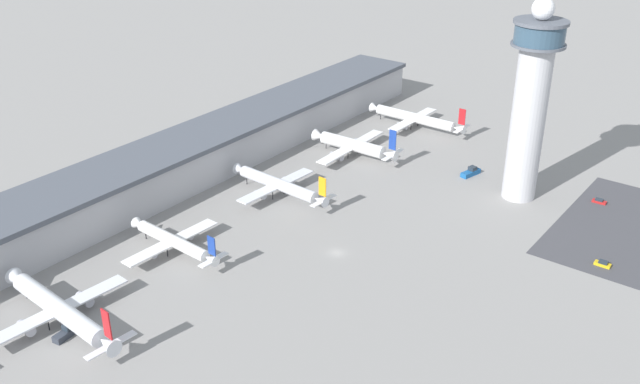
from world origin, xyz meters
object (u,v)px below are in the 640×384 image
(airplane_gate_charlie, at_px, (173,241))
(airplane_gate_echo, at_px, (353,145))
(control_tower, at_px, (531,100))
(airplane_gate_delta, at_px, (278,185))
(service_truck_fuel, at_px, (471,172))
(car_navy_sedan, at_px, (599,201))
(service_truck_baggage, at_px, (67,333))
(car_grey_coupe, at_px, (603,264))
(airplane_gate_bravo, at_px, (59,309))
(airplane_gate_foxtrot, at_px, (415,118))

(airplane_gate_charlie, height_order, airplane_gate_echo, airplane_gate_echo)
(control_tower, xyz_separation_m, airplane_gate_delta, (-48.04, 62.94, -28.93))
(airplane_gate_delta, bearing_deg, airplane_gate_echo, -0.37)
(airplane_gate_delta, distance_m, service_truck_fuel, 69.00)
(airplane_gate_delta, height_order, car_navy_sedan, airplane_gate_delta)
(service_truck_baggage, bearing_deg, airplane_gate_charlie, 10.98)
(service_truck_fuel, xyz_separation_m, car_navy_sedan, (5.61, -43.04, -0.54))
(airplane_gate_echo, distance_m, car_grey_coupe, 101.21)
(control_tower, height_order, service_truck_fuel, control_tower)
(service_truck_fuel, relative_size, car_navy_sedan, 1.92)
(airplane_gate_bravo, distance_m, service_truck_baggage, 6.31)
(airplane_gate_bravo, bearing_deg, airplane_gate_charlie, 4.51)
(airplane_gate_echo, height_order, car_navy_sedan, airplane_gate_echo)
(airplane_gate_charlie, bearing_deg, airplane_gate_echo, -0.65)
(airplane_gate_charlie, xyz_separation_m, airplane_gate_foxtrot, (127.30, -4.84, 0.35))
(airplane_gate_echo, bearing_deg, car_navy_sedan, -78.96)
(airplane_gate_foxtrot, height_order, service_truck_baggage, airplane_gate_foxtrot)
(airplane_gate_bravo, xyz_separation_m, car_grey_coupe, (106.24, -96.73, -3.79))
(airplane_gate_echo, relative_size, car_navy_sedan, 8.64)
(service_truck_baggage, bearing_deg, airplane_gate_delta, 4.82)
(service_truck_fuel, height_order, car_grey_coupe, service_truck_fuel)
(airplane_gate_bravo, bearing_deg, car_navy_sedan, -30.10)
(car_grey_coupe, bearing_deg, service_truck_fuel, 59.87)
(control_tower, xyz_separation_m, car_grey_coupe, (-26.78, -36.18, -32.77))
(airplane_gate_bravo, relative_size, service_truck_fuel, 5.29)
(airplane_gate_bravo, height_order, airplane_gate_foxtrot, airplane_gate_bravo)
(airplane_gate_delta, relative_size, car_grey_coupe, 9.22)
(control_tower, xyz_separation_m, airplane_gate_foxtrot, (33.76, 58.83, -29.12))
(airplane_gate_echo, relative_size, service_truck_baggage, 5.48)
(airplane_gate_foxtrot, xyz_separation_m, car_grey_coupe, (-60.54, -95.01, -3.65))
(car_navy_sedan, bearing_deg, service_truck_baggage, 151.73)
(airplane_gate_bravo, height_order, car_grey_coupe, airplane_gate_bravo)
(service_truck_fuel, bearing_deg, airplane_gate_bravo, 163.67)
(airplane_gate_echo, bearing_deg, service_truck_baggage, -176.88)
(car_grey_coupe, bearing_deg, airplane_gate_foxtrot, 57.49)
(airplane_gate_delta, bearing_deg, car_grey_coupe, -77.89)
(airplane_gate_echo, height_order, service_truck_fuel, airplane_gate_echo)
(service_truck_fuel, distance_m, car_grey_coupe, 64.82)
(airplane_gate_charlie, bearing_deg, airplane_gate_foxtrot, -2.18)
(airplane_gate_bravo, distance_m, airplane_gate_echo, 127.66)
(car_grey_coupe, bearing_deg, airplane_gate_delta, 102.11)
(airplane_gate_charlie, height_order, car_navy_sedan, airplane_gate_charlie)
(control_tower, bearing_deg, airplane_gate_delta, 127.35)
(service_truck_baggage, bearing_deg, car_grey_coupe, -40.28)
(airplane_gate_charlie, relative_size, airplane_gate_echo, 0.91)
(airplane_gate_echo, height_order, airplane_gate_foxtrot, airplane_gate_echo)
(control_tower, xyz_separation_m, airplane_gate_charlie, (-93.54, 63.66, -29.47))
(control_tower, relative_size, airplane_gate_charlie, 1.85)
(airplane_gate_echo, bearing_deg, control_tower, -85.09)
(control_tower, distance_m, airplane_gate_bravo, 149.00)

